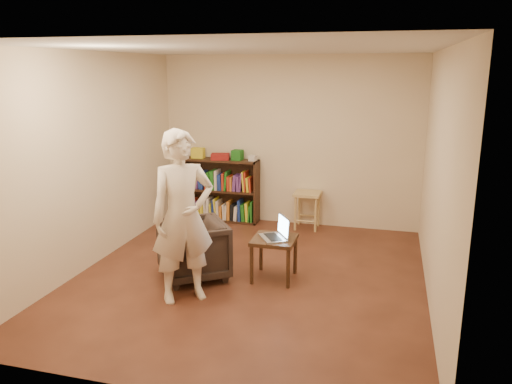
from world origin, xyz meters
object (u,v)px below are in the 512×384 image
(stool, at_px, (307,199))
(side_table, at_px, (274,245))
(person, at_px, (183,217))
(armchair, at_px, (193,250))
(bookshelf, at_px, (222,194))
(laptop, at_px, (277,233))

(stool, relative_size, side_table, 1.13)
(person, bearing_deg, armchair, 64.92)
(bookshelf, relative_size, side_table, 2.40)
(stool, xyz_separation_m, person, (-0.85, -2.73, 0.45))
(armchair, bearing_deg, stool, 120.10)
(bookshelf, distance_m, person, 2.88)
(bookshelf, bearing_deg, side_table, -56.78)
(stool, bearing_deg, laptop, -90.72)
(side_table, bearing_deg, armchair, -167.16)
(armchair, xyz_separation_m, side_table, (0.92, 0.21, 0.07))
(bookshelf, distance_m, side_table, 2.45)
(bookshelf, xyz_separation_m, person, (0.54, -2.79, 0.47))
(laptop, xyz_separation_m, person, (-0.83, -0.75, 0.35))
(bookshelf, relative_size, armchair, 1.60)
(armchair, relative_size, side_table, 1.51)
(bookshelf, height_order, person, person)
(bookshelf, relative_size, person, 0.66)
(stool, xyz_separation_m, laptop, (-0.02, -1.98, 0.10))
(laptop, bearing_deg, side_table, -109.06)
(stool, xyz_separation_m, armchair, (-0.98, -2.19, -0.11))
(bookshelf, height_order, laptop, bookshelf)
(armchair, distance_m, side_table, 0.95)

